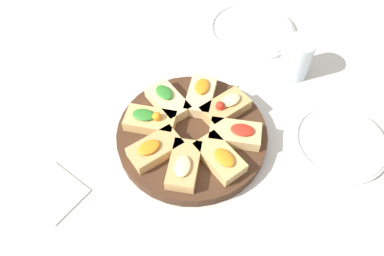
% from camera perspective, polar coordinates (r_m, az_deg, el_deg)
% --- Properties ---
extents(ground_plane, '(3.00, 3.00, 0.00)m').
position_cam_1_polar(ground_plane, '(0.77, 0.00, -1.63)').
color(ground_plane, beige).
extents(serving_board, '(0.30, 0.30, 0.03)m').
position_cam_1_polar(serving_board, '(0.76, 0.00, -1.10)').
color(serving_board, '#422819').
rests_on(serving_board, ground_plane).
extents(focaccia_slice_0, '(0.11, 0.07, 0.03)m').
position_cam_1_polar(focaccia_slice_0, '(0.79, -3.74, 4.21)').
color(focaccia_slice_0, '#E5C689').
rests_on(focaccia_slice_0, serving_board).
extents(focaccia_slice_1, '(0.11, 0.10, 0.04)m').
position_cam_1_polar(focaccia_slice_1, '(0.76, -6.39, 1.19)').
color(focaccia_slice_1, tan).
rests_on(focaccia_slice_1, serving_board).
extents(focaccia_slice_2, '(0.08, 0.11, 0.03)m').
position_cam_1_polar(focaccia_slice_2, '(0.72, -5.69, -3.17)').
color(focaccia_slice_2, tan).
rests_on(focaccia_slice_2, serving_board).
extents(focaccia_slice_3, '(0.10, 0.11, 0.03)m').
position_cam_1_polar(focaccia_slice_3, '(0.70, -1.25, -5.66)').
color(focaccia_slice_3, tan).
rests_on(focaccia_slice_3, serving_board).
extents(focaccia_slice_4, '(0.11, 0.07, 0.03)m').
position_cam_1_polar(focaccia_slice_4, '(0.71, 4.26, -4.51)').
color(focaccia_slice_4, tan).
rests_on(focaccia_slice_4, serving_board).
extents(focaccia_slice_5, '(0.11, 0.10, 0.03)m').
position_cam_1_polar(focaccia_slice_5, '(0.74, 6.66, -0.85)').
color(focaccia_slice_5, '#DBB775').
rests_on(focaccia_slice_5, serving_board).
extents(focaccia_slice_6, '(0.07, 0.11, 0.04)m').
position_cam_1_polar(focaccia_slice_6, '(0.78, 5.11, 3.18)').
color(focaccia_slice_6, tan).
rests_on(focaccia_slice_6, serving_board).
extents(focaccia_slice_7, '(0.09, 0.11, 0.03)m').
position_cam_1_polar(focaccia_slice_7, '(0.80, 1.33, 5.03)').
color(focaccia_slice_7, '#E5C689').
rests_on(focaccia_slice_7, serving_board).
extents(plate_left, '(0.22, 0.22, 0.02)m').
position_cam_1_polar(plate_left, '(1.01, 9.02, 14.64)').
color(plate_left, white).
rests_on(plate_left, ground_plane).
extents(plate_right, '(0.19, 0.19, 0.02)m').
position_cam_1_polar(plate_right, '(0.82, 21.55, -1.98)').
color(plate_right, white).
rests_on(plate_right, ground_plane).
extents(water_glass, '(0.07, 0.07, 0.09)m').
position_cam_1_polar(water_glass, '(0.89, 15.61, 10.25)').
color(water_glass, silver).
rests_on(water_glass, ground_plane).
extents(napkin_stack, '(0.11, 0.09, 0.01)m').
position_cam_1_polar(napkin_stack, '(0.75, -20.25, -9.13)').
color(napkin_stack, white).
rests_on(napkin_stack, ground_plane).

